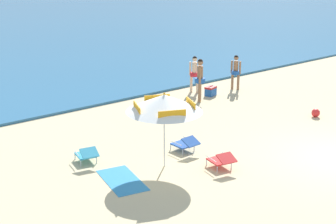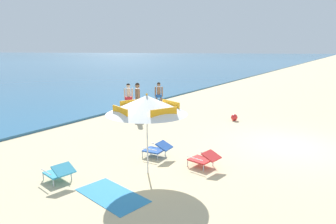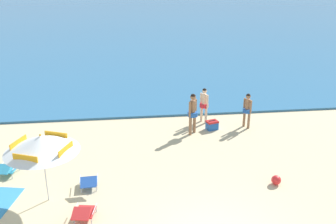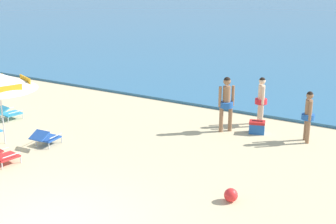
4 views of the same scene
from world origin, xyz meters
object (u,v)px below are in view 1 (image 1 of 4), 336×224
object	(u,v)px
person_standing_beside	(236,70)
lounge_chair_beside_umbrella	(222,160)
lounge_chair_under_umbrella	(185,143)
person_wading_in	(200,77)
cooler_box	(211,91)
lounge_chair_facing_sea	(87,154)
beach_towel	(122,180)
person_standing_near_shore	(195,72)
beach_umbrella_striped_main	(164,103)
beach_ball	(316,113)

from	to	relation	value
person_standing_beside	lounge_chair_beside_umbrella	bearing A→B (deg)	-138.17
lounge_chair_under_umbrella	person_wading_in	world-z (taller)	person_wading_in
person_standing_beside	cooler_box	world-z (taller)	person_standing_beside
lounge_chair_facing_sea	beach_towel	world-z (taller)	lounge_chair_facing_sea
person_wading_in	cooler_box	world-z (taller)	person_wading_in
person_standing_near_shore	person_standing_beside	bearing A→B (deg)	-24.44
beach_umbrella_striped_main	lounge_chair_under_umbrella	xyz separation A→B (m)	(1.20, 0.47, -1.66)
lounge_chair_beside_umbrella	person_wading_in	distance (m)	6.92
lounge_chair_beside_umbrella	beach_towel	distance (m)	2.93
lounge_chair_facing_sea	beach_ball	xyz separation A→B (m)	(8.98, -1.58, -0.12)
lounge_chair_facing_sea	person_wading_in	world-z (taller)	person_wading_in
cooler_box	person_wading_in	bearing A→B (deg)	-160.43
person_wading_in	cooler_box	distance (m)	1.30
beach_umbrella_striped_main	lounge_chair_under_umbrella	world-z (taller)	beach_umbrella_striped_main
beach_umbrella_striped_main	person_standing_near_shore	world-z (taller)	beach_umbrella_striped_main
lounge_chair_under_umbrella	lounge_chair_beside_umbrella	distance (m)	1.64
beach_towel	person_wading_in	bearing A→B (deg)	32.92
lounge_chair_beside_umbrella	lounge_chair_under_umbrella	bearing A→B (deg)	89.45
lounge_chair_under_umbrella	beach_ball	distance (m)	6.14
lounge_chair_under_umbrella	lounge_chair_facing_sea	distance (m)	3.08
beach_umbrella_striped_main	person_standing_near_shore	size ratio (longest dim) A/B	1.62
lounge_chair_under_umbrella	person_wading_in	xyz separation A→B (m)	(4.08, 3.89, 0.76)
lounge_chair_under_umbrella	lounge_chair_facing_sea	size ratio (longest dim) A/B	0.94
beach_umbrella_striped_main	beach_ball	xyz separation A→B (m)	(7.32, 0.04, -1.77)
person_wading_in	beach_umbrella_striped_main	bearing A→B (deg)	-140.46
lounge_chair_under_umbrella	beach_ball	size ratio (longest dim) A/B	2.85
person_standing_near_shore	beach_towel	size ratio (longest dim) A/B	0.91
lounge_chair_facing_sea	person_standing_beside	size ratio (longest dim) A/B	0.61
person_standing_beside	beach_towel	bearing A→B (deg)	-152.79
person_standing_near_shore	beach_ball	bearing A→B (deg)	-76.67
lounge_chair_facing_sea	person_standing_near_shore	world-z (taller)	person_standing_near_shore
person_standing_near_shore	person_wading_in	xyz separation A→B (m)	(-0.74, -1.18, 0.09)
beach_umbrella_striped_main	lounge_chair_under_umbrella	size ratio (longest dim) A/B	2.91
person_wading_in	beach_towel	xyz separation A→B (m)	(-6.79, -4.40, -1.03)
person_wading_in	beach_ball	xyz separation A→B (m)	(2.04, -4.32, -0.88)
lounge_chair_under_umbrella	beach_towel	bearing A→B (deg)	-169.35
person_wading_in	beach_ball	world-z (taller)	person_wading_in
lounge_chair_facing_sea	person_wading_in	size ratio (longest dim) A/B	0.54
cooler_box	beach_towel	xyz separation A→B (m)	(-7.74, -4.73, -0.20)
person_standing_beside	cooler_box	bearing A→B (deg)	-178.36
person_standing_beside	lounge_chair_facing_sea	bearing A→B (deg)	-161.72
lounge_chair_under_umbrella	person_standing_beside	world-z (taller)	person_standing_beside
lounge_chair_facing_sea	person_standing_beside	distance (m)	9.96
lounge_chair_under_umbrella	beach_umbrella_striped_main	bearing A→B (deg)	-158.50
lounge_chair_facing_sea	lounge_chair_under_umbrella	bearing A→B (deg)	-21.96
person_wading_in	lounge_chair_beside_umbrella	bearing A→B (deg)	-126.55
beach_umbrella_striped_main	lounge_chair_beside_umbrella	world-z (taller)	beach_umbrella_striped_main
lounge_chair_facing_sea	person_standing_near_shore	xyz separation A→B (m)	(7.67, 3.92, 0.67)
lounge_chair_facing_sea	lounge_chair_beside_umbrella	bearing A→B (deg)	-44.50
person_standing_near_shore	person_wading_in	world-z (taller)	person_wading_in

